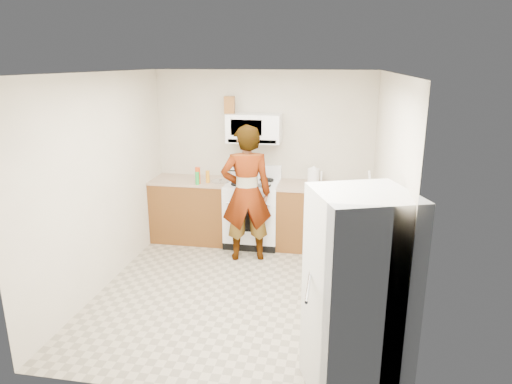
% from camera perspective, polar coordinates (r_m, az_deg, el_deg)
% --- Properties ---
extents(floor, '(3.60, 3.60, 0.00)m').
position_cam_1_polar(floor, '(5.52, -2.22, -12.20)').
color(floor, gray).
rests_on(floor, ground).
extents(back_wall, '(3.20, 0.02, 2.50)m').
position_cam_1_polar(back_wall, '(6.77, 0.90, 4.41)').
color(back_wall, beige).
rests_on(back_wall, floor).
extents(right_wall, '(0.02, 3.60, 2.50)m').
position_cam_1_polar(right_wall, '(4.97, 15.83, -0.50)').
color(right_wall, beige).
rests_on(right_wall, floor).
extents(cabinet_left, '(1.12, 0.62, 0.90)m').
position_cam_1_polar(cabinet_left, '(6.93, -8.06, -2.31)').
color(cabinet_left, brown).
rests_on(cabinet_left, floor).
extents(counter_left, '(1.14, 0.64, 0.03)m').
position_cam_1_polar(counter_left, '(6.80, -8.21, 1.43)').
color(counter_left, tan).
rests_on(counter_left, cabinet_left).
extents(cabinet_right, '(0.80, 0.62, 0.90)m').
position_cam_1_polar(cabinet_right, '(6.62, 6.28, -3.14)').
color(cabinet_right, brown).
rests_on(cabinet_right, floor).
extents(counter_right, '(0.82, 0.64, 0.03)m').
position_cam_1_polar(counter_right, '(6.48, 6.40, 0.76)').
color(counter_right, tan).
rests_on(counter_right, cabinet_right).
extents(gas_range, '(0.76, 0.65, 1.13)m').
position_cam_1_polar(gas_range, '(6.69, -0.40, -2.51)').
color(gas_range, white).
rests_on(gas_range, floor).
extents(microwave, '(0.76, 0.38, 0.40)m').
position_cam_1_polar(microwave, '(6.53, -0.22, 8.00)').
color(microwave, white).
rests_on(microwave, back_wall).
extents(person, '(0.76, 0.60, 1.84)m').
position_cam_1_polar(person, '(6.05, -1.20, -0.21)').
color(person, tan).
rests_on(person, floor).
extents(fridge, '(0.90, 0.90, 1.70)m').
position_cam_1_polar(fridge, '(3.71, 12.58, -12.74)').
color(fridge, silver).
rests_on(fridge, floor).
extents(kettle, '(0.21, 0.21, 0.20)m').
position_cam_1_polar(kettle, '(6.58, 7.19, 2.04)').
color(kettle, white).
rests_on(kettle, counter_right).
extents(jug, '(0.15, 0.15, 0.24)m').
position_cam_1_polar(jug, '(6.57, -3.32, 10.83)').
color(jug, brown).
rests_on(jug, microwave).
extents(saucepan, '(0.25, 0.25, 0.12)m').
position_cam_1_polar(saucepan, '(6.72, -1.65, 2.28)').
color(saucepan, '#B5B5B9').
rests_on(saucepan, gas_range).
extents(tray, '(0.29, 0.24, 0.05)m').
position_cam_1_polar(tray, '(6.38, 0.59, 0.97)').
color(tray, white).
rests_on(tray, gas_range).
extents(bottle_spray, '(0.09, 0.09, 0.24)m').
position_cam_1_polar(bottle_spray, '(6.50, -7.29, 2.04)').
color(bottle_spray, '#BC370E').
rests_on(bottle_spray, counter_left).
extents(bottle_hot_sauce, '(0.06, 0.06, 0.17)m').
position_cam_1_polar(bottle_hot_sauce, '(6.56, -6.06, 1.92)').
color(bottle_hot_sauce, orange).
rests_on(bottle_hot_sauce, counter_left).
extents(bottle_green_cap, '(0.06, 0.06, 0.18)m').
position_cam_1_polar(bottle_green_cap, '(6.48, -7.35, 1.73)').
color(bottle_green_cap, '#1A9333').
rests_on(bottle_green_cap, counter_left).
extents(pot_lid, '(0.30, 0.30, 0.01)m').
position_cam_1_polar(pot_lid, '(6.62, -4.44, 1.36)').
color(pot_lid, silver).
rests_on(pot_lid, counter_left).
extents(broom, '(0.24, 0.19, 1.29)m').
position_cam_1_polar(broom, '(6.13, 14.48, -3.15)').
color(broom, white).
rests_on(broom, floor).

